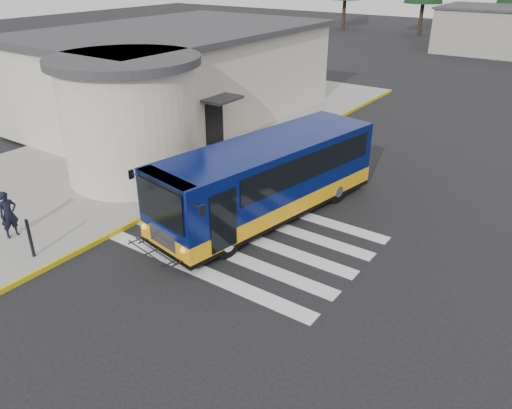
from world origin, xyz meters
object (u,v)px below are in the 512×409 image
Objects in this scene: pedestrian_a at (9,214)px; pedestrian_b at (121,167)px; bollard at (30,238)px; transit_bus at (267,182)px.

pedestrian_a reaches higher than pedestrian_b.
transit_bus is at bearing 58.18° from bollard.
bollard is at bearing -95.50° from pedestrian_a.
transit_bus is 7.85× the size of bollard.
bollard is (-4.05, -6.52, -0.51)m from transit_bus.
bollard is at bearing -111.68° from transit_bus.
pedestrian_b is (-5.93, -1.37, -0.36)m from transit_bus.
transit_bus reaches higher than pedestrian_b.
transit_bus is 7.69m from bollard.
pedestrian_b is 1.24× the size of bollard.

